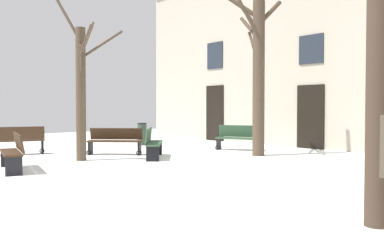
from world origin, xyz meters
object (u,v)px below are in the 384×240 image
bench_facing_shops (13,151)px  bench_back_to_back_left (19,140)px  tree_center (81,87)px  bench_near_center_tree (115,141)px  tree_near_facade (376,26)px  bench_far_corner (238,138)px  litter_bin (142,134)px  tree_foreground (257,69)px  bench_back_to_back_right (153,142)px

bench_facing_shops → bench_back_to_back_left: (-3.43, 1.31, -0.00)m
tree_center → bench_near_center_tree: (-0.69, 1.56, -1.71)m
tree_near_facade → bench_far_corner: (-7.68, 5.88, -2.17)m
bench_facing_shops → bench_near_center_tree: bearing=123.5°
litter_bin → bench_facing_shops: (3.63, -6.38, 0.02)m
tree_foreground → bench_back_to_back_right: (-1.74, -2.96, -2.35)m
bench_near_center_tree → bench_facing_shops: bearing=-114.8°
bench_far_corner → bench_back_to_back_right: size_ratio=0.97×
tree_center → bench_facing_shops: size_ratio=2.62×
bench_back_to_back_left → tree_foreground: bearing=154.2°
bench_facing_shops → bench_back_to_back_right: bearing=100.4°
tree_near_facade → bench_near_center_tree: bearing=169.4°
litter_bin → bench_near_center_tree: bearing=-49.5°
tree_near_facade → bench_facing_shops: tree_near_facade is taller
bench_back_to_back_left → litter_bin: bearing=-160.5°
tree_foreground → litter_bin: (-5.58, -0.70, -2.37)m
bench_far_corner → bench_back_to_back_left: (-3.85, -6.53, 0.02)m
bench_near_center_tree → bench_facing_shops: size_ratio=0.86×
tree_foreground → bench_near_center_tree: tree_foreground is taller
litter_bin → bench_near_center_tree: size_ratio=0.58×
litter_bin → bench_far_corner: 4.30m
bench_far_corner → bench_back_to_back_left: size_ratio=1.00×
bench_facing_shops → bench_back_to_back_left: bearing=172.5°
bench_near_center_tree → bench_facing_shops: (1.37, -3.73, 0.02)m
litter_bin → bench_back_to_back_left: 5.07m
bench_facing_shops → bench_back_to_back_right: bench_back_to_back_right is taller
litter_bin → bench_near_center_tree: (2.26, -2.65, -0.00)m
tree_center → bench_facing_shops: bearing=-72.7°
tree_foreground → litter_bin: 6.11m
tree_center → bench_facing_shops: (0.68, -2.17, -1.69)m
tree_center → tree_near_facade: (8.77, -0.21, 0.46)m
bench_facing_shops → bench_back_to_back_right: (0.22, 4.11, 0.00)m
litter_bin → bench_far_corner: litter_bin is taller
bench_near_center_tree → bench_back_to_back_right: (1.58, 0.38, 0.02)m
tree_center → bench_back_to_back_left: 3.35m
tree_center → litter_bin: 5.42m
tree_center → tree_foreground: bearing=61.8°
bench_back_to_back_right → tree_center: bearing=105.7°
bench_back_to_back_right → bench_back_to_back_left: (-3.65, -2.80, -0.00)m
tree_near_facade → bench_back_to_back_left: (-11.53, -0.65, -2.15)m
tree_foreground → bench_near_center_tree: size_ratio=3.41×
bench_far_corner → bench_back_to_back_left: bearing=-143.0°
tree_near_facade → bench_near_center_tree: tree_near_facade is taller
bench_facing_shops → bench_far_corner: size_ratio=1.14×
tree_center → bench_back_to_back_right: tree_center is taller
litter_bin → bench_back_to_back_left: (0.20, -5.07, 0.02)m
tree_foreground → bench_back_to_back_right: 4.16m
bench_back_to_back_right → litter_bin: bearing=10.0°
bench_back_to_back_right → bench_facing_shops: bearing=127.5°
bench_facing_shops → bench_back_to_back_right: 4.12m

